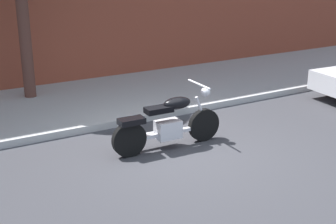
{
  "coord_description": "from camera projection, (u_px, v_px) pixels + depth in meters",
  "views": [
    {
      "loc": [
        -4.07,
        -6.5,
        3.32
      ],
      "look_at": [
        -0.19,
        0.29,
        0.67
      ],
      "focal_mm": 51.13,
      "sensor_mm": 36.0,
      "label": 1
    }
  ],
  "objects": [
    {
      "name": "sidewalk",
      "position": [
        109.0,
        98.0,
        11.08
      ],
      "size": [
        24.6,
        3.37,
        0.14
      ],
      "primitive_type": "cube",
      "color": "#AFAFAF",
      "rests_on": "ground"
    },
    {
      "name": "ground_plane",
      "position": [
        186.0,
        151.0,
        8.32
      ],
      "size": [
        60.0,
        60.0,
        0.0
      ],
      "primitive_type": "plane",
      "color": "#38383D"
    },
    {
      "name": "motorcycle",
      "position": [
        168.0,
        124.0,
        8.33
      ],
      "size": [
        2.1,
        0.7,
        1.1
      ],
      "color": "black",
      "rests_on": "ground"
    }
  ]
}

